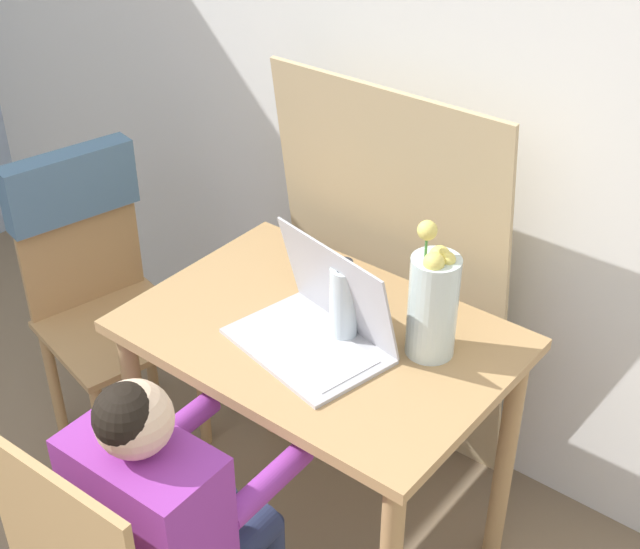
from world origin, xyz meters
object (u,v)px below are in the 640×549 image
object	(u,v)px
chair_spare	(91,258)
water_bottle	(344,302)
laptop	(320,322)
flower_vase	(433,301)
person_seated	(170,516)

from	to	relation	value
chair_spare	water_bottle	bearing A→B (deg)	-75.25
laptop	water_bottle	bearing A→B (deg)	67.38
flower_vase	water_bottle	xyz separation A→B (m)	(-0.19, -0.08, -0.04)
flower_vase	person_seated	bearing A→B (deg)	-107.37
chair_spare	laptop	bearing A→B (deg)	-78.32
flower_vase	water_bottle	bearing A→B (deg)	-156.86
chair_spare	person_seated	xyz separation A→B (m)	(0.91, -0.54, -0.01)
chair_spare	laptop	world-z (taller)	laptop
person_seated	laptop	distance (m)	0.55
laptop	flower_vase	world-z (taller)	flower_vase
person_seated	laptop	size ratio (longest dim) A/B	2.45
chair_spare	person_seated	distance (m)	1.05
laptop	person_seated	bearing A→B (deg)	-75.89
person_seated	laptop	bearing A→B (deg)	-89.33
laptop	flower_vase	xyz separation A→B (m)	(0.22, 0.13, 0.08)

